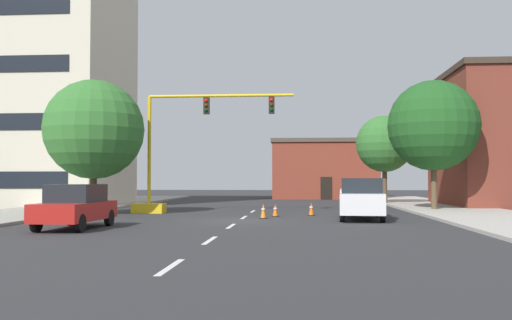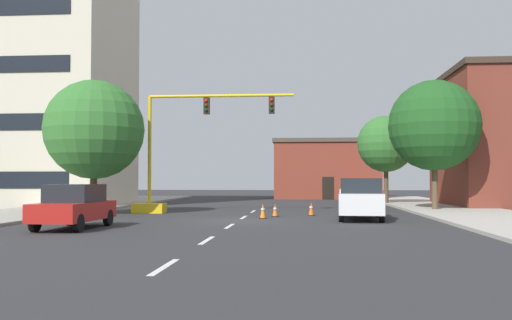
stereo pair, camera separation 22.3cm
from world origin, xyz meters
The scene contains 19 objects.
ground_plane centered at (0.00, 0.00, 0.00)m, with size 160.00×160.00×0.00m, color #2D2D30.
sidewalk_left centered at (-12.25, 8.00, 0.07)m, with size 6.00×56.00×0.14m, color #9E998E.
sidewalk_right centered at (12.25, 8.00, 0.07)m, with size 6.00×56.00×0.14m, color #B2ADA3.
lane_stripe_seg_0 centered at (0.00, -14.00, 0.00)m, with size 0.16×2.40×0.01m, color silver.
lane_stripe_seg_1 centered at (0.00, -8.50, 0.00)m, with size 0.16×2.40×0.01m, color silver.
lane_stripe_seg_2 centered at (0.00, -3.00, 0.00)m, with size 0.16×2.40×0.01m, color silver.
lane_stripe_seg_3 centered at (0.00, 2.50, 0.00)m, with size 0.16×2.40×0.01m, color silver.
lane_stripe_seg_4 centered at (0.00, 8.00, 0.00)m, with size 0.16×2.40×0.01m, color silver.
building_tall_left centered at (-18.55, 14.84, 9.71)m, with size 15.97×11.27×19.40m.
building_brick_center centered at (5.39, 33.17, 3.01)m, with size 10.76×8.85×5.99m.
traffic_signal_gantry centered at (-4.65, 5.87, 2.25)m, with size 9.24×1.20×6.83m.
tree_right_far centered at (9.41, 18.30, 4.69)m, with size 4.40×4.40×6.91m.
tree_left_near centered at (-8.39, 3.87, 4.67)m, with size 5.44×5.44×7.40m.
tree_right_mid centered at (11.00, 9.00, 5.23)m, with size 5.54×5.54×8.01m.
pickup_truck_white centered at (5.79, 1.40, 0.97)m, with size 2.41×5.54×1.99m.
sedan_red_near_left centered at (-5.93, -4.66, 0.89)m, with size 1.92×4.52×1.74m.
traffic_cone_roadside_a centered at (1.04, 1.71, 0.36)m, with size 0.36×0.36×0.74m.
traffic_cone_roadside_b centered at (1.57, 3.25, 0.33)m, with size 0.36×0.36×0.67m.
traffic_cone_roadside_c centered at (3.45, 4.27, 0.35)m, with size 0.36×0.36×0.70m.
Camera 2 is at (3.06, -26.36, 1.92)m, focal length 39.90 mm.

